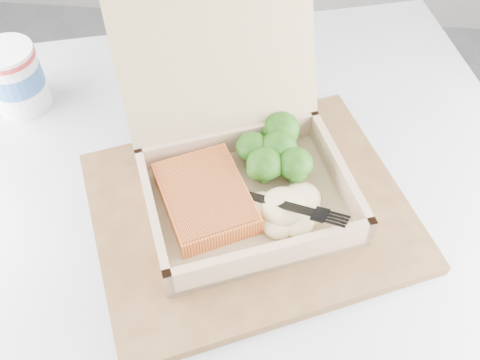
# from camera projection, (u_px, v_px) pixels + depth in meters

# --- Properties ---
(cafe_table) EXTENTS (1.09, 1.09, 0.76)m
(cafe_table) POSITION_uv_depth(u_px,v_px,m) (228.00, 309.00, 0.81)
(cafe_table) COLOR black
(cafe_table) RESTS_ON floor
(serving_tray) EXTENTS (0.47, 0.43, 0.02)m
(serving_tray) POSITION_uv_depth(u_px,v_px,m) (250.00, 211.00, 0.67)
(serving_tray) COLOR brown
(serving_tray) RESTS_ON cafe_table
(takeout_container) EXTENTS (0.32, 0.34, 0.22)m
(takeout_container) POSITION_uv_depth(u_px,v_px,m) (238.00, 152.00, 0.65)
(takeout_container) COLOR tan
(takeout_container) RESTS_ON serving_tray
(salmon_fillet) EXTENTS (0.14, 0.16, 0.03)m
(salmon_fillet) POSITION_uv_depth(u_px,v_px,m) (205.00, 198.00, 0.64)
(salmon_fillet) COLOR orange
(salmon_fillet) RESTS_ON takeout_container
(broccoli_pile) EXTENTS (0.11, 0.11, 0.04)m
(broccoli_pile) POSITION_uv_depth(u_px,v_px,m) (278.00, 153.00, 0.68)
(broccoli_pile) COLOR #307419
(broccoli_pile) RESTS_ON takeout_container
(mashed_potatoes) EXTENTS (0.09, 0.08, 0.03)m
(mashed_potatoes) POSITION_uv_depth(u_px,v_px,m) (283.00, 207.00, 0.63)
(mashed_potatoes) COLOR beige
(mashed_potatoes) RESTS_ON takeout_container
(plastic_fork) EXTENTS (0.14, 0.07, 0.03)m
(plastic_fork) POSITION_uv_depth(u_px,v_px,m) (261.00, 196.00, 0.63)
(plastic_fork) COLOR black
(plastic_fork) RESTS_ON mashed_potatoes
(paper_cup) EXTENTS (0.08, 0.08, 0.10)m
(paper_cup) POSITION_uv_depth(u_px,v_px,m) (15.00, 76.00, 0.76)
(paper_cup) COLOR white
(paper_cup) RESTS_ON cafe_table
(receipt) EXTENTS (0.11, 0.15, 0.00)m
(receipt) POSITION_uv_depth(u_px,v_px,m) (235.00, 109.00, 0.80)
(receipt) COLOR white
(receipt) RESTS_ON cafe_table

